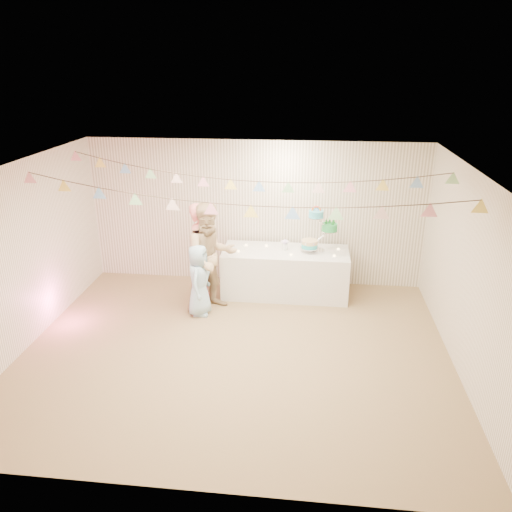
# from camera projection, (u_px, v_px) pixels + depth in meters

# --- Properties ---
(floor) EXTENTS (6.00, 6.00, 0.00)m
(floor) POSITION_uv_depth(u_px,v_px,m) (236.00, 351.00, 7.10)
(floor) COLOR olive
(floor) RESTS_ON ground
(ceiling) EXTENTS (6.00, 6.00, 0.00)m
(ceiling) POSITION_uv_depth(u_px,v_px,m) (233.00, 170.00, 6.15)
(ceiling) COLOR white
(ceiling) RESTS_ON ground
(back_wall) EXTENTS (6.00, 6.00, 0.00)m
(back_wall) POSITION_uv_depth(u_px,v_px,m) (255.00, 213.00, 8.94)
(back_wall) COLOR white
(back_wall) RESTS_ON ground
(front_wall) EXTENTS (6.00, 6.00, 0.00)m
(front_wall) POSITION_uv_depth(u_px,v_px,m) (191.00, 378.00, 4.32)
(front_wall) COLOR white
(front_wall) RESTS_ON ground
(left_wall) EXTENTS (5.00, 5.00, 0.00)m
(left_wall) POSITION_uv_depth(u_px,v_px,m) (21.00, 258.00, 6.94)
(left_wall) COLOR white
(left_wall) RESTS_ON ground
(right_wall) EXTENTS (5.00, 5.00, 0.00)m
(right_wall) POSITION_uv_depth(u_px,v_px,m) (468.00, 277.00, 6.32)
(right_wall) COLOR white
(right_wall) RESTS_ON ground
(table) EXTENTS (2.16, 0.86, 0.81)m
(table) POSITION_uv_depth(u_px,v_px,m) (285.00, 272.00, 8.71)
(table) COLOR silver
(table) RESTS_ON floor
(cake_stand) EXTENTS (0.67, 0.39, 0.75)m
(cake_stand) POSITION_uv_depth(u_px,v_px,m) (319.00, 234.00, 8.43)
(cake_stand) COLOR silver
(cake_stand) RESTS_ON table
(cake_bottom) EXTENTS (0.31, 0.31, 0.15)m
(cake_bottom) POSITION_uv_depth(u_px,v_px,m) (309.00, 250.00, 8.50)
(cake_bottom) COLOR #25AFAF
(cake_bottom) RESTS_ON cake_stand
(cake_middle) EXTENTS (0.27, 0.27, 0.22)m
(cake_middle) POSITION_uv_depth(u_px,v_px,m) (329.00, 233.00, 8.51)
(cake_middle) COLOR #1F8E42
(cake_middle) RESTS_ON cake_stand
(cake_top_tier) EXTENTS (0.25, 0.25, 0.19)m
(cake_top_tier) POSITION_uv_depth(u_px,v_px,m) (316.00, 220.00, 8.32)
(cake_top_tier) COLOR #3DA9C0
(cake_top_tier) RESTS_ON cake_stand
(platter) EXTENTS (0.31, 0.31, 0.02)m
(platter) POSITION_uv_depth(u_px,v_px,m) (251.00, 253.00, 8.59)
(platter) COLOR white
(platter) RESTS_ON table
(posy) EXTENTS (0.16, 0.16, 0.18)m
(posy) POSITION_uv_depth(u_px,v_px,m) (285.00, 248.00, 8.60)
(posy) COLOR white
(posy) RESTS_ON table
(person_adult_a) EXTENTS (0.55, 0.71, 1.73)m
(person_adult_a) POSITION_uv_depth(u_px,v_px,m) (203.00, 254.00, 8.28)
(person_adult_a) COLOR pink
(person_adult_a) RESTS_ON floor
(person_adult_b) EXTENTS (1.11, 1.05, 1.81)m
(person_adult_b) POSITION_uv_depth(u_px,v_px,m) (211.00, 257.00, 8.02)
(person_adult_b) COLOR tan
(person_adult_b) RESTS_ON floor
(person_child) EXTENTS (0.41, 0.60, 1.19)m
(person_child) POSITION_uv_depth(u_px,v_px,m) (199.00, 280.00, 7.95)
(person_child) COLOR #99C1D9
(person_child) RESTS_ON floor
(bunting_back) EXTENTS (5.60, 1.10, 0.40)m
(bunting_back) POSITION_uv_depth(u_px,v_px,m) (245.00, 171.00, 7.26)
(bunting_back) COLOR pink
(bunting_back) RESTS_ON ceiling
(bunting_front) EXTENTS (5.60, 0.90, 0.36)m
(bunting_front) POSITION_uv_depth(u_px,v_px,m) (231.00, 196.00, 6.07)
(bunting_front) COLOR #72A5E5
(bunting_front) RESTS_ON ceiling
(tealight_0) EXTENTS (0.04, 0.04, 0.03)m
(tealight_0) POSITION_uv_depth(u_px,v_px,m) (238.00, 251.00, 8.50)
(tealight_0) COLOR #FFD88C
(tealight_0) RESTS_ON table
(tealight_1) EXTENTS (0.04, 0.04, 0.03)m
(tealight_1) POSITION_uv_depth(u_px,v_px,m) (266.00, 245.00, 8.76)
(tealight_1) COLOR #FFD88C
(tealight_1) RESTS_ON table
(tealight_2) EXTENTS (0.04, 0.04, 0.03)m
(tealight_2) POSITION_uv_depth(u_px,v_px,m) (291.00, 255.00, 8.34)
(tealight_2) COLOR #FFD88C
(tealight_2) RESTS_ON table
(tealight_3) EXTENTS (0.04, 0.04, 0.03)m
(tealight_3) POSITION_uv_depth(u_px,v_px,m) (306.00, 246.00, 8.72)
(tealight_3) COLOR #FFD88C
(tealight_3) RESTS_ON table
(tealight_4) EXTENTS (0.04, 0.04, 0.03)m
(tealight_4) POSITION_uv_depth(u_px,v_px,m) (334.00, 256.00, 8.30)
(tealight_4) COLOR #FFD88C
(tealight_4) RESTS_ON table
(tealight_5) EXTENTS (0.04, 0.04, 0.03)m
(tealight_5) POSITION_uv_depth(u_px,v_px,m) (338.00, 249.00, 8.60)
(tealight_5) COLOR #FFD88C
(tealight_5) RESTS_ON table
(tealight_6) EXTENTS (0.04, 0.04, 0.03)m
(tealight_6) POSITION_uv_depth(u_px,v_px,m) (246.00, 245.00, 8.78)
(tealight_6) COLOR #FFD88C
(tealight_6) RESTS_ON table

